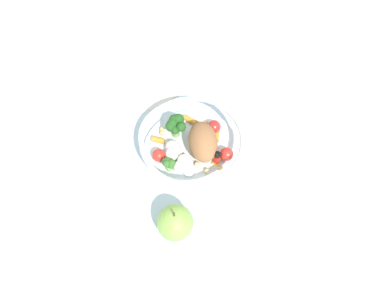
# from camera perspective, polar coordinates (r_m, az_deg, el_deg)

# --- Properties ---
(ground_plane) EXTENTS (2.40, 2.40, 0.00)m
(ground_plane) POSITION_cam_1_polar(r_m,az_deg,el_deg) (0.83, -1.44, -0.39)
(ground_plane) COLOR silver
(food_container) EXTENTS (0.22, 0.22, 0.07)m
(food_container) POSITION_cam_1_polar(r_m,az_deg,el_deg) (0.79, 0.02, -0.11)
(food_container) COLOR white
(food_container) RESTS_ON ground_plane
(loose_apple) EXTENTS (0.07, 0.07, 0.08)m
(loose_apple) POSITION_cam_1_polar(r_m,az_deg,el_deg) (0.72, -2.54, -11.55)
(loose_apple) COLOR #8CB74C
(loose_apple) RESTS_ON ground_plane
(folded_napkin) EXTENTS (0.16, 0.15, 0.01)m
(folded_napkin) POSITION_cam_1_polar(r_m,az_deg,el_deg) (0.92, -5.70, 8.33)
(folded_napkin) COLOR silver
(folded_napkin) RESTS_ON ground_plane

